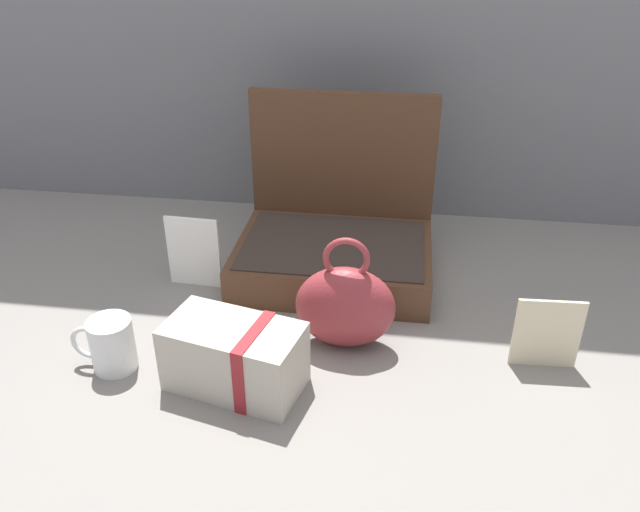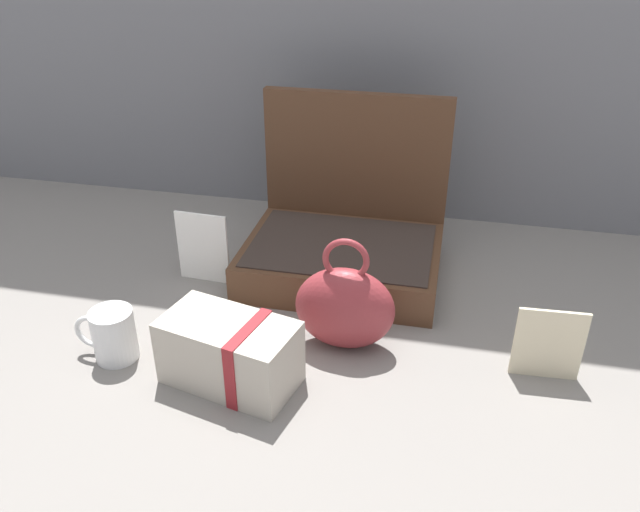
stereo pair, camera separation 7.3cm
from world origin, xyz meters
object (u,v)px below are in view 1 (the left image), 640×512
(info_card_left, at_px, (547,334))
(poster_card_right, at_px, (194,252))
(cream_toiletry_bag, at_px, (236,357))
(open_suitcase, at_px, (336,236))
(teal_pouch_handbag, at_px, (345,306))
(coffee_mug, at_px, (111,344))

(info_card_left, distance_m, poster_card_right, 0.69)
(cream_toiletry_bag, height_order, info_card_left, info_card_left)
(open_suitcase, distance_m, info_card_left, 0.49)
(cream_toiletry_bag, xyz_separation_m, info_card_left, (0.51, 0.12, 0.01))
(cream_toiletry_bag, bearing_deg, open_suitcase, 74.44)
(teal_pouch_handbag, height_order, cream_toiletry_bag, teal_pouch_handbag)
(info_card_left, bearing_deg, poster_card_right, 162.80)
(teal_pouch_handbag, xyz_separation_m, poster_card_right, (-0.33, 0.16, -0.00))
(teal_pouch_handbag, xyz_separation_m, coffee_mug, (-0.39, -0.12, -0.03))
(cream_toiletry_bag, height_order, poster_card_right, poster_card_right)
(teal_pouch_handbag, xyz_separation_m, cream_toiletry_bag, (-0.16, -0.14, -0.02))
(teal_pouch_handbag, height_order, coffee_mug, teal_pouch_handbag)
(cream_toiletry_bag, bearing_deg, teal_pouch_handbag, 40.18)
(cream_toiletry_bag, relative_size, coffee_mug, 2.14)
(open_suitcase, bearing_deg, info_card_left, -35.88)
(teal_pouch_handbag, bearing_deg, info_card_left, -2.11)
(open_suitcase, relative_size, info_card_left, 3.07)
(coffee_mug, bearing_deg, cream_toiletry_bag, -4.48)
(poster_card_right, bearing_deg, teal_pouch_handbag, -22.90)
(open_suitcase, height_order, coffee_mug, open_suitcase)
(open_suitcase, height_order, info_card_left, open_suitcase)
(open_suitcase, relative_size, coffee_mug, 3.60)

